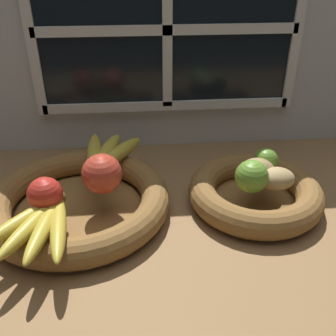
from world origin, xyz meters
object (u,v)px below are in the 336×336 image
Objects in this scene: lime_far at (266,161)px; fruit_bowl_left at (78,202)px; apple_red_front at (45,194)px; banana_bunch_front at (39,225)px; apple_red_right at (102,174)px; potato_small at (276,179)px; lime_near at (252,176)px; fruit_bowl_right at (255,193)px; banana_bunch_back at (106,153)px; chili_pepper at (265,174)px; potato_large at (258,170)px.

fruit_bowl_left is at bearing -174.91° from lime_far.
banana_bunch_front is at bearing -90.85° from apple_red_front.
lime_far is at bearing 20.15° from banana_bunch_front.
lime_far is at bearing 7.75° from apple_red_right.
potato_small is at bearing -88.51° from lime_far.
apple_red_front is at bearing -175.70° from potato_small.
lime_near is (34.81, -3.56, 6.41)cm from fruit_bowl_left.
fruit_bowl_right is at bearing 8.59° from apple_red_front.
banana_bunch_back is (9.92, 18.24, -1.66)cm from apple_red_front.
lime_near is (-2.37, -3.56, 6.39)cm from fruit_bowl_right.
lime_far reaches higher than chili_pepper.
potato_large is at bearing 17.01° from banana_bunch_front.
potato_large is (0.00, -0.00, 5.60)cm from fruit_bowl_right.
fruit_bowl_right is at bearing -127.87° from lime_far.
lime_near is (39.35, 2.74, 0.08)cm from apple_red_front.
chili_pepper is at bearing 22.26° from fruit_bowl_right.
banana_bunch_front is 2.88× the size of lime_near.
lime_far is at bearing -13.63° from banana_bunch_back.
chili_pepper is (-1.01, 3.73, -1.15)cm from potato_small.
banana_bunch_back is at bearing 136.67° from chili_pepper.
potato_small is 4.03cm from chili_pepper.
banana_bunch_front is at bearing -131.01° from apple_red_right.
banana_bunch_front is at bearing 172.22° from chili_pepper.
banana_bunch_back is at bearing 159.41° from potato_large.
apple_red_front is at bearing -171.41° from fruit_bowl_right.
potato_large reaches higher than banana_bunch_front.
potato_large is (37.18, -0.00, 5.62)cm from fruit_bowl_left.
fruit_bowl_left is at bearing 175.81° from potato_small.
lime_near is at bearing -5.84° from fruit_bowl_left.
potato_large is at bearing -127.87° from lime_far.
apple_red_front is 0.98× the size of lime_near.
apple_red_front is 44.28cm from chili_pepper.
banana_bunch_front is 3.53× the size of lime_far.
lime_near is at bearing -173.33° from potato_small.
lime_far is (44.49, 9.86, -0.54)cm from apple_red_front.
lime_far reaches higher than fruit_bowl_right.
potato_large is 4.51cm from lime_far.
chili_pepper is (39.11, 0.79, 4.11)cm from fruit_bowl_left.
potato_large reaches higher than fruit_bowl_right.
apple_red_right reaches higher than fruit_bowl_left.
apple_red_right is 0.41× the size of banana_bunch_back.
banana_bunch_back is (10.02, 24.74, 0.24)cm from banana_bunch_front.
lime_far is at bearing 91.49° from potato_small.
banana_bunch_back is (5.38, 11.95, 4.68)cm from fruit_bowl_left.
lime_near is at bearing -123.69° from potato_large.
apple_red_right is at bearing -89.45° from banana_bunch_back.
apple_red_right is 1.47× the size of lime_far.
lime_near reaches higher than banana_bunch_back.
apple_red_front is 6.77cm from banana_bunch_front.
apple_red_front reaches higher than banana_bunch_back.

